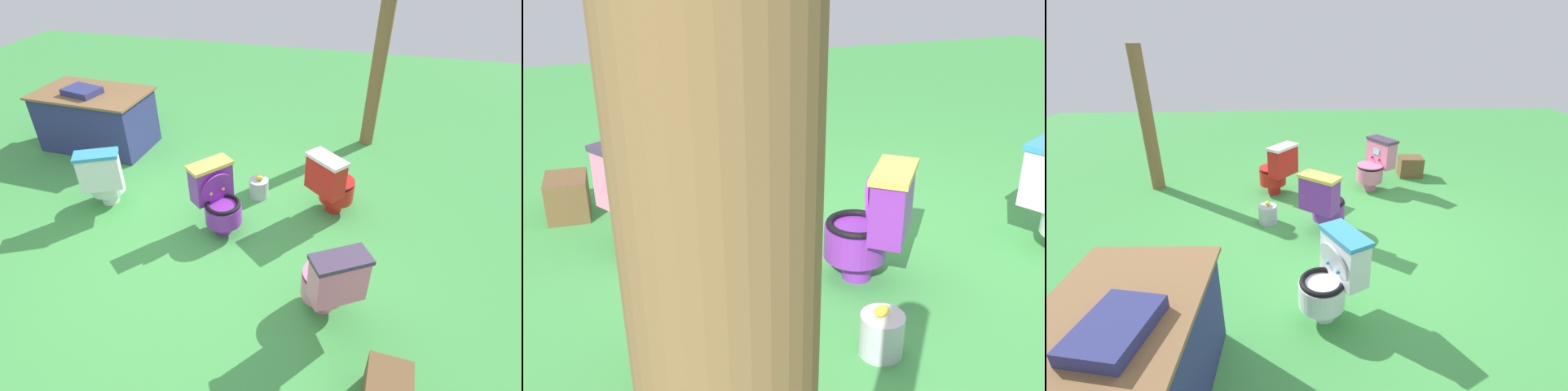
{
  "view_description": "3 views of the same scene",
  "coord_description": "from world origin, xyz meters",
  "views": [
    {
      "loc": [
        1.4,
        -2.82,
        2.77
      ],
      "look_at": [
        0.56,
        0.51,
        0.33
      ],
      "focal_mm": 28.32,
      "sensor_mm": 36.0,
      "label": 1
    },
    {
      "loc": [
        1.68,
        3.05,
        1.92
      ],
      "look_at": [
        0.6,
        -0.02,
        0.48
      ],
      "focal_mm": 41.1,
      "sensor_mm": 36.0,
      "label": 2
    },
    {
      "loc": [
        -3.44,
        0.68,
        2.12
      ],
      "look_at": [
        0.18,
        0.49,
        0.46
      ],
      "focal_mm": 25.07,
      "sensor_mm": 36.0,
      "label": 3
    }
  ],
  "objects": [
    {
      "name": "toilet_purple",
      "position": [
        0.17,
        0.3,
        0.37
      ],
      "size": [
        0.64,
        0.62,
        0.73
      ],
      "rotation": [
        0.0,
        0.0,
        4.04
      ],
      "color": "purple",
      "rests_on": "ground"
    },
    {
      "name": "toilet_pink",
      "position": [
        1.38,
        -0.53,
        0.37
      ],
      "size": [
        0.6,
        0.63,
        0.73
      ],
      "rotation": [
        0.0,
        0.0,
        0.55
      ],
      "color": "pink",
      "rests_on": "ground"
    },
    {
      "name": "lemon_bucket",
      "position": [
        0.43,
        0.95,
        0.12
      ],
      "size": [
        0.22,
        0.22,
        0.28
      ],
      "color": "#B7B7BF",
      "rests_on": "ground"
    },
    {
      "name": "ground",
      "position": [
        0.0,
        0.0,
        0.0
      ],
      "size": [
        14.0,
        14.0,
        0.0
      ],
      "primitive_type": "plane",
      "color": "#429947"
    },
    {
      "name": "toilet_red",
      "position": [
        1.25,
        0.84,
        0.37
      ],
      "size": [
        0.62,
        0.64,
        0.73
      ],
      "rotation": [
        0.0,
        0.0,
        5.6
      ],
      "color": "red",
      "rests_on": "ground"
    },
    {
      "name": "small_crate",
      "position": [
        1.85,
        -1.21,
        0.15
      ],
      "size": [
        0.31,
        0.37,
        0.31
      ],
      "primitive_type": "cube",
      "rotation": [
        0.0,
        0.0,
        6.22
      ],
      "color": "brown",
      "rests_on": "ground"
    }
  ]
}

